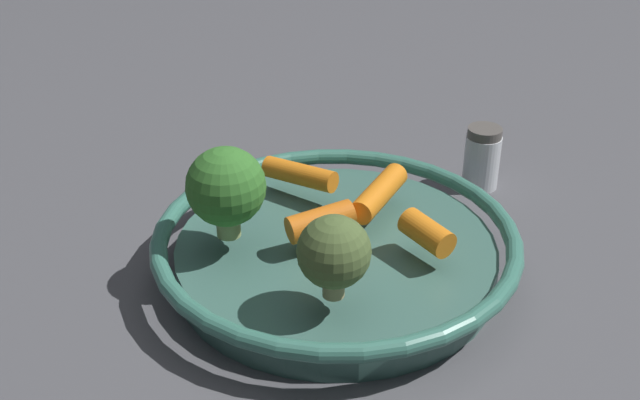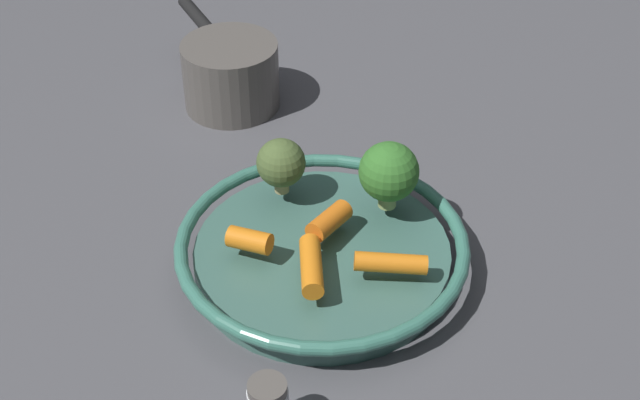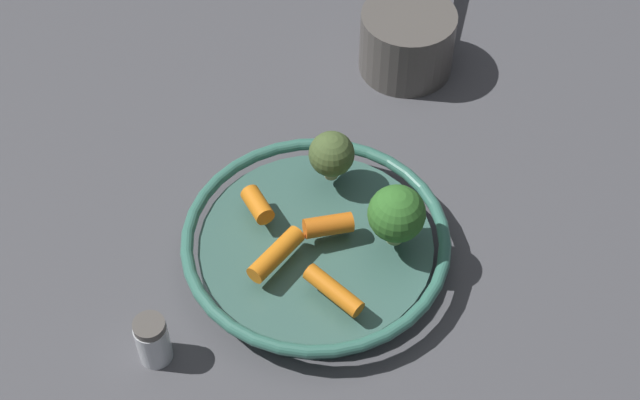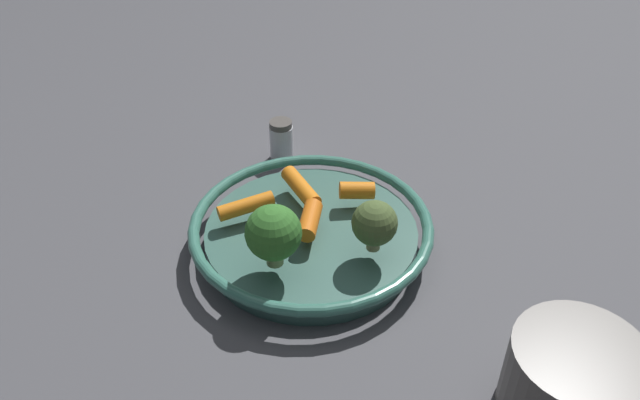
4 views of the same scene
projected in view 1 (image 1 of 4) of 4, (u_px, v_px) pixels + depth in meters
The scene contains 9 objects.
ground_plane at pixel (336, 274), 0.62m from camera, with size 2.48×2.48×0.00m, color #4C4C51.
serving_bowl at pixel (336, 250), 0.61m from camera, with size 0.28×0.28×0.04m.
baby_carrot_left at pixel (318, 219), 0.60m from camera, with size 0.02×0.02×0.05m, color orange.
baby_carrot_right at pixel (427, 233), 0.58m from camera, with size 0.02×0.02×0.04m, color orange.
baby_carrot_center at pixel (379, 193), 0.63m from camera, with size 0.02×0.02×0.07m, color orange.
baby_carrot_near_rim at pixel (300, 174), 0.66m from camera, with size 0.02×0.02×0.06m, color orange.
broccoli_floret_large at pixel (334, 253), 0.52m from camera, with size 0.05×0.05×0.06m.
broccoli_floret_edge at pixel (226, 188), 0.58m from camera, with size 0.06×0.06×0.07m.
salt_shaker at pixel (482, 158), 0.73m from camera, with size 0.03×0.03×0.06m.
Camera 1 is at (0.44, -0.25, 0.36)m, focal length 45.38 mm.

